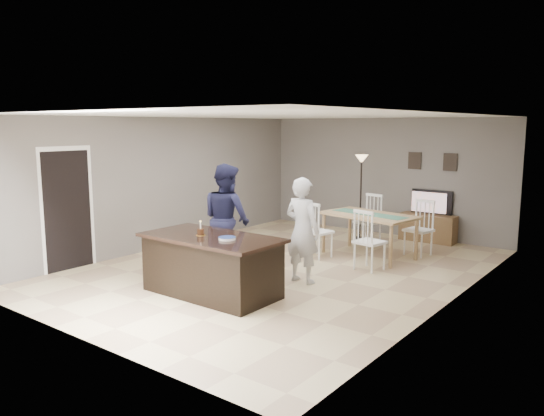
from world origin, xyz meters
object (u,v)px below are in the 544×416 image
Objects in this scene: television at (430,202)px; tv_console at (428,228)px; man at (227,219)px; plate_stack at (227,238)px; woman at (302,230)px; dining_table at (369,221)px; kitchen_island at (212,265)px; birthday_cake at (201,232)px; floor_lamp at (361,174)px.

tv_console is at bearing 90.00° from television.
man is (-1.83, -4.53, 0.65)m from tv_console.
woman is at bearing 75.31° from plate_stack.
woman is at bearing 83.73° from television.
tv_console is 0.53× the size of dining_table.
television is (1.20, 5.64, 0.41)m from kitchen_island.
dining_table is at bearing 75.31° from birthday_cake.
tv_console is at bearing 81.52° from plate_stack.
floor_lamp reaches higher than television.
tv_console is 5.42× the size of birthday_cake.
kitchen_island is 1.13× the size of man.
man is 1.47m from plate_stack.
man is (-0.63, 1.04, 0.49)m from kitchen_island.
woman is (-0.47, -4.22, 0.56)m from tv_console.
woman is 0.76× the size of dining_table.
tv_console is 0.57m from television.
plate_stack is at bearing 1.12° from birthday_cake.
woman is 0.91× the size of man.
plate_stack is (0.36, -0.05, 0.47)m from kitchen_island.
floor_lamp is at bearing -85.58° from man.
birthday_cake reaches higher than tv_console.
kitchen_island is 9.71× the size of birthday_cake.
tv_console is 4.74× the size of plate_stack.
kitchen_island is 1.79× the size of tv_console.
television is at bearing -94.39° from woman.
kitchen_island is at bearing -92.58° from dining_table.
plate_stack is at bearing -86.84° from dining_table.
tv_console is 2.09m from dining_table.
man reaches higher than kitchen_island.
dining_table is 1.20× the size of floor_lamp.
floor_lamp is (-0.46, 4.92, 0.55)m from plate_stack.
birthday_cake is 0.87× the size of plate_stack.
floor_lamp is (0.53, 3.84, 0.52)m from man.
tv_console is at bearing 77.84° from kitchen_island.
floor_lamp reaches higher than woman.
plate_stack is at bearing 144.80° from man.
woman reaches higher than birthday_cake.
dining_table is (0.06, 2.21, -0.17)m from woman.
dining_table is (-0.41, -2.01, 0.39)m from tv_console.
kitchen_island is at bearing 63.53° from woman.
birthday_cake is 0.52m from plate_stack.
floor_lamp is at bearing 95.38° from plate_stack.
plate_stack is 0.11× the size of dining_table.
birthday_cake reaches higher than dining_table.
floor_lamp is at bearing 30.52° from television.
television is 0.48× the size of man.
woman is 1.45m from plate_stack.
television is at bearing 81.62° from plate_stack.
television is at bearing -99.40° from man.
birthday_cake is at bearing 76.56° from television.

